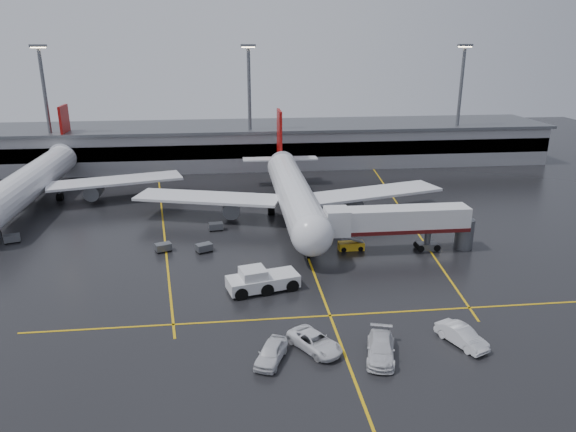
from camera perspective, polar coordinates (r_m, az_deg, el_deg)
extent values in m
plane|color=black|center=(73.95, 1.37, -2.40)|extent=(220.00, 220.00, 0.00)
cube|color=gold|center=(73.95, 1.37, -2.39)|extent=(0.25, 90.00, 0.02)
cube|color=gold|center=(54.23, 4.55, -10.65)|extent=(60.00, 0.25, 0.02)
cube|color=gold|center=(83.41, -13.33, -0.44)|extent=(9.99, 69.35, 0.02)
cube|color=gold|center=(87.19, 12.27, 0.47)|extent=(7.57, 69.64, 0.02)
cube|color=gray|center=(118.94, -1.76, 7.66)|extent=(120.00, 18.00, 8.00)
cube|color=black|center=(110.24, -1.38, 7.06)|extent=(120.00, 0.40, 3.00)
cube|color=#595B60|center=(118.21, -1.78, 9.70)|extent=(122.00, 19.00, 0.60)
cylinder|color=#595B60|center=(116.82, -24.48, 10.06)|extent=(0.70, 0.70, 25.00)
cube|color=#595B60|center=(116.00, -25.34, 16.25)|extent=(3.00, 1.20, 0.50)
cube|color=#FFE5B2|center=(116.01, -25.32, 16.10)|extent=(2.60, 0.90, 0.20)
cylinder|color=#595B60|center=(111.39, -4.15, 11.30)|extent=(0.70, 0.70, 25.00)
cube|color=#595B60|center=(110.53, -4.31, 17.85)|extent=(3.00, 1.20, 0.50)
cube|color=#FFE5B2|center=(110.53, -4.31, 17.69)|extent=(2.60, 0.90, 0.20)
cylinder|color=#595B60|center=(121.81, 17.93, 11.09)|extent=(0.70, 0.70, 25.00)
cube|color=#595B60|center=(121.02, 18.55, 17.05)|extent=(3.00, 1.20, 0.50)
cube|color=#FFE5B2|center=(121.02, 18.53, 16.91)|extent=(2.60, 0.90, 0.20)
cylinder|color=silver|center=(80.15, 0.62, 2.44)|extent=(5.20, 36.00, 5.20)
sphere|color=silver|center=(63.21, 2.62, -2.05)|extent=(5.20, 5.20, 5.20)
cone|color=silver|center=(100.24, -0.86, 6.08)|extent=(4.94, 8.00, 4.94)
cube|color=#980B09|center=(100.28, -0.93, 8.93)|extent=(0.50, 5.50, 8.50)
cube|color=silver|center=(100.20, -0.86, 6.19)|extent=(14.00, 3.00, 0.25)
cube|color=silver|center=(81.80, -8.64, 1.98)|extent=(22.80, 11.83, 0.40)
cube|color=silver|center=(84.76, 9.21, 2.54)|extent=(22.80, 11.83, 0.40)
cylinder|color=#595B60|center=(81.18, -6.14, 0.92)|extent=(2.60, 4.50, 2.60)
cylinder|color=#595B60|center=(83.37, 7.03, 1.36)|extent=(2.60, 4.50, 2.60)
cylinder|color=#595B60|center=(67.14, 2.18, -3.72)|extent=(0.56, 0.56, 2.00)
cylinder|color=#595B60|center=(83.62, -1.82, 0.83)|extent=(0.56, 0.56, 2.00)
cylinder|color=#595B60|center=(84.35, 2.52, 0.98)|extent=(0.56, 0.56, 2.00)
cylinder|color=black|center=(67.35, 2.17, -4.15)|extent=(0.40, 1.10, 1.10)
cylinder|color=black|center=(83.76, -1.81, 0.54)|extent=(1.00, 1.40, 1.40)
cylinder|color=black|center=(84.48, 2.52, 0.69)|extent=(1.00, 1.40, 1.40)
cylinder|color=silver|center=(96.79, -25.91, 3.38)|extent=(5.20, 36.00, 5.20)
cone|color=silver|center=(116.18, -22.71, 6.38)|extent=(4.94, 8.00, 4.94)
cube|color=#980B09|center=(116.32, -22.88, 8.83)|extent=(0.50, 5.50, 8.50)
cube|color=silver|center=(116.14, -22.72, 6.47)|extent=(14.00, 3.00, 0.25)
cube|color=silver|center=(95.32, -18.08, 3.63)|extent=(22.80, 11.83, 0.40)
cylinder|color=#595B60|center=(95.50, -20.16, 2.56)|extent=(2.60, 4.50, 2.60)
cylinder|color=#595B60|center=(101.38, -26.83, 1.98)|extent=(0.56, 0.56, 2.00)
cylinder|color=#595B60|center=(99.31, -23.37, 2.15)|extent=(0.56, 0.56, 2.00)
cylinder|color=black|center=(101.49, -26.79, 1.74)|extent=(1.00, 1.40, 1.40)
cylinder|color=black|center=(99.42, -23.34, 1.91)|extent=(1.00, 1.40, 1.40)
cube|color=silver|center=(69.59, 11.91, -0.32)|extent=(18.00, 3.20, 3.00)
cube|color=#460E0E|center=(70.01, 11.84, -1.32)|extent=(18.00, 3.30, 0.50)
cube|color=silver|center=(67.51, 5.28, -0.57)|extent=(3.00, 3.40, 3.30)
cylinder|color=#595B60|center=(71.88, 14.79, -2.39)|extent=(0.80, 0.80, 3.00)
cube|color=#595B60|center=(72.25, 14.72, -3.16)|extent=(2.60, 1.60, 0.90)
cylinder|color=#595B60|center=(73.63, 18.46, -1.82)|extent=(2.40, 2.40, 4.00)
cylinder|color=black|center=(71.87, 13.90, -3.21)|extent=(0.90, 1.80, 0.90)
cylinder|color=black|center=(72.64, 15.54, -3.12)|extent=(0.90, 1.80, 0.90)
cube|color=silver|center=(58.87, -2.71, -7.04)|extent=(8.35, 4.93, 1.34)
cube|color=silver|center=(58.11, -3.78, -6.21)|extent=(3.25, 3.25, 1.12)
cube|color=black|center=(58.11, -3.78, -6.21)|extent=(2.93, 2.93, 1.01)
cylinder|color=black|center=(58.33, -5.45, -7.80)|extent=(2.22, 3.60, 1.45)
cylinder|color=black|center=(59.04, -2.71, -7.39)|extent=(2.22, 3.60, 1.45)
cylinder|color=black|center=(59.89, -0.04, -6.97)|extent=(2.22, 3.60, 1.45)
cube|color=yellow|center=(70.33, 6.81, -3.21)|extent=(3.38, 1.44, 1.03)
cube|color=#595B60|center=(69.98, 6.84, -2.46)|extent=(3.25, 0.88, 1.17)
cylinder|color=black|center=(70.16, 5.91, -3.43)|extent=(0.67, 1.60, 0.65)
cylinder|color=black|center=(70.69, 7.69, -3.33)|extent=(0.67, 1.60, 0.65)
imported|color=white|center=(48.52, 2.91, -13.38)|extent=(5.15, 6.03, 1.54)
imported|color=silver|center=(48.09, 9.97, -13.87)|extent=(3.88, 6.26, 1.69)
imported|color=silver|center=(51.63, 18.19, -12.16)|extent=(3.72, 5.45, 1.70)
imported|color=silver|center=(46.97, -1.83, -14.47)|extent=(3.64, 5.19, 1.64)
cube|color=#595B60|center=(69.89, -9.03, -3.33)|extent=(2.36, 2.03, 0.90)
cylinder|color=black|center=(69.36, -9.46, -3.95)|extent=(0.40, 0.20, 0.40)
cylinder|color=black|center=(69.92, -8.25, -3.70)|extent=(0.40, 0.20, 0.40)
cylinder|color=black|center=(70.22, -9.77, -3.68)|extent=(0.40, 0.20, 0.40)
cylinder|color=black|center=(70.77, -8.57, -3.44)|extent=(0.40, 0.20, 0.40)
cube|color=#595B60|center=(71.06, -13.28, -3.24)|extent=(2.34, 1.96, 0.90)
cylinder|color=black|center=(70.60, -13.77, -3.84)|extent=(0.40, 0.20, 0.40)
cylinder|color=black|center=(70.97, -12.52, -3.62)|extent=(0.40, 0.20, 0.40)
cylinder|color=black|center=(71.50, -13.98, -3.57)|extent=(0.40, 0.20, 0.40)
cylinder|color=black|center=(71.87, -12.75, -3.35)|extent=(0.40, 0.20, 0.40)
cube|color=#595B60|center=(77.44, -7.77, -1.07)|extent=(2.14, 1.52, 0.90)
cylinder|color=black|center=(77.06, -8.31, -1.57)|extent=(0.40, 0.20, 0.40)
cylinder|color=black|center=(77.19, -7.13, -1.48)|extent=(0.40, 0.20, 0.40)
cylinder|color=black|center=(78.00, -8.38, -1.32)|extent=(0.40, 0.20, 0.40)
cylinder|color=black|center=(78.13, -7.21, -1.24)|extent=(0.40, 0.20, 0.40)
cube|color=#595B60|center=(81.38, -27.59, -2.12)|extent=(2.32, 1.89, 0.90)
cylinder|color=black|center=(81.11, -28.10, -2.62)|extent=(0.40, 0.20, 0.40)
cylinder|color=black|center=(81.02, -26.98, -2.46)|extent=(0.40, 0.20, 0.40)
cylinder|color=black|center=(82.05, -28.09, -2.39)|extent=(0.40, 0.20, 0.40)
cylinder|color=black|center=(81.96, -26.99, -2.23)|extent=(0.40, 0.20, 0.40)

